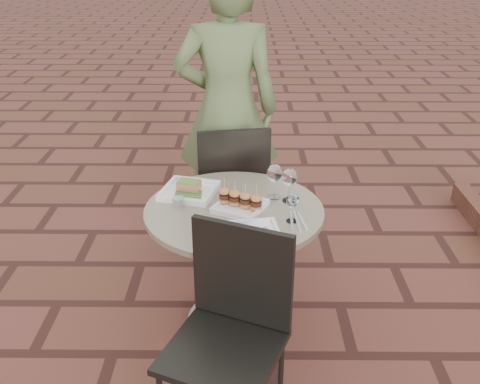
{
  "coord_description": "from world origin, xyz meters",
  "views": [
    {
      "loc": [
        -0.15,
        -2.11,
        1.98
      ],
      "look_at": [
        -0.17,
        0.25,
        0.82
      ],
      "focal_mm": 40.0,
      "sensor_mm": 36.0,
      "label": 1
    }
  ],
  "objects_px": {
    "chair_near": "(232,318)",
    "plate_salmon": "(189,190)",
    "cafe_table": "(234,250)",
    "plate_tuna": "(253,234)",
    "diner": "(227,110)",
    "plate_sliders": "(240,202)",
    "chair_far": "(232,181)"
  },
  "relations": [
    {
      "from": "chair_far",
      "to": "plate_salmon",
      "type": "xyz_separation_m",
      "value": [
        -0.21,
        -0.54,
        0.2
      ]
    },
    {
      "from": "chair_near",
      "to": "plate_salmon",
      "type": "distance_m",
      "value": 0.85
    },
    {
      "from": "plate_salmon",
      "to": "plate_sliders",
      "type": "xyz_separation_m",
      "value": [
        0.27,
        -0.17,
        0.01
      ]
    },
    {
      "from": "chair_near",
      "to": "plate_tuna",
      "type": "distance_m",
      "value": 0.41
    },
    {
      "from": "chair_near",
      "to": "plate_sliders",
      "type": "bearing_deg",
      "value": 109.9
    },
    {
      "from": "chair_far",
      "to": "diner",
      "type": "distance_m",
      "value": 0.47
    },
    {
      "from": "diner",
      "to": "plate_salmon",
      "type": "relative_size",
      "value": 5.68
    },
    {
      "from": "plate_sliders",
      "to": "plate_salmon",
      "type": "bearing_deg",
      "value": 148.55
    },
    {
      "from": "chair_near",
      "to": "diner",
      "type": "height_order",
      "value": "diner"
    },
    {
      "from": "plate_sliders",
      "to": "chair_near",
      "type": "bearing_deg",
      "value": -92.53
    },
    {
      "from": "chair_far",
      "to": "chair_near",
      "type": "distance_m",
      "value": 1.33
    },
    {
      "from": "chair_far",
      "to": "plate_sliders",
      "type": "height_order",
      "value": "chair_far"
    },
    {
      "from": "chair_far",
      "to": "chair_near",
      "type": "xyz_separation_m",
      "value": [
        0.03,
        -1.33,
        0.0
      ]
    },
    {
      "from": "cafe_table",
      "to": "plate_tuna",
      "type": "bearing_deg",
      "value": -71.72
    },
    {
      "from": "plate_salmon",
      "to": "plate_tuna",
      "type": "relative_size",
      "value": 1.2
    },
    {
      "from": "chair_far",
      "to": "plate_tuna",
      "type": "distance_m",
      "value": 1.01
    },
    {
      "from": "plate_sliders",
      "to": "diner",
      "type": "bearing_deg",
      "value": 95.41
    },
    {
      "from": "plate_salmon",
      "to": "plate_sliders",
      "type": "relative_size",
      "value": 1.09
    },
    {
      "from": "chair_far",
      "to": "plate_salmon",
      "type": "height_order",
      "value": "chair_far"
    },
    {
      "from": "cafe_table",
      "to": "diner",
      "type": "height_order",
      "value": "diner"
    },
    {
      "from": "diner",
      "to": "plate_tuna",
      "type": "xyz_separation_m",
      "value": [
        0.15,
        -1.26,
        -0.18
      ]
    },
    {
      "from": "chair_far",
      "to": "plate_tuna",
      "type": "xyz_separation_m",
      "value": [
        0.12,
        -0.98,
        0.2
      ]
    },
    {
      "from": "plate_salmon",
      "to": "plate_tuna",
      "type": "height_order",
      "value": "plate_salmon"
    },
    {
      "from": "plate_tuna",
      "to": "plate_salmon",
      "type": "bearing_deg",
      "value": 126.97
    },
    {
      "from": "chair_near",
      "to": "plate_salmon",
      "type": "xyz_separation_m",
      "value": [
        -0.24,
        0.79,
        0.2
      ]
    },
    {
      "from": "diner",
      "to": "plate_salmon",
      "type": "xyz_separation_m",
      "value": [
        -0.18,
        -0.82,
        -0.18
      ]
    },
    {
      "from": "chair_far",
      "to": "plate_tuna",
      "type": "bearing_deg",
      "value": 87.76
    },
    {
      "from": "cafe_table",
      "to": "chair_near",
      "type": "relative_size",
      "value": 0.97
    },
    {
      "from": "chair_near",
      "to": "plate_salmon",
      "type": "relative_size",
      "value": 2.84
    },
    {
      "from": "plate_salmon",
      "to": "plate_tuna",
      "type": "bearing_deg",
      "value": -53.03
    },
    {
      "from": "diner",
      "to": "plate_tuna",
      "type": "relative_size",
      "value": 6.78
    },
    {
      "from": "diner",
      "to": "plate_sliders",
      "type": "height_order",
      "value": "diner"
    }
  ]
}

